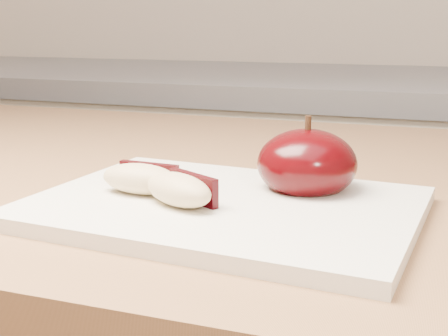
% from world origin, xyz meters
% --- Properties ---
extents(back_cabinet, '(2.40, 0.62, 0.94)m').
position_xyz_m(back_cabinet, '(0.00, 1.20, 0.47)').
color(back_cabinet, silver).
rests_on(back_cabinet, ground).
extents(cutting_board, '(0.30, 0.23, 0.01)m').
position_xyz_m(cutting_board, '(0.02, 0.35, 0.91)').
color(cutting_board, silver).
rests_on(cutting_board, island_counter).
extents(apple_half, '(0.10, 0.10, 0.07)m').
position_xyz_m(apple_half, '(0.07, 0.41, 0.93)').
color(apple_half, black).
rests_on(apple_half, cutting_board).
extents(apple_wedge_a, '(0.07, 0.04, 0.02)m').
position_xyz_m(apple_wedge_a, '(-0.05, 0.35, 0.92)').
color(apple_wedge_a, '#CDB282').
rests_on(apple_wedge_a, cutting_board).
extents(apple_wedge_b, '(0.07, 0.06, 0.02)m').
position_xyz_m(apple_wedge_b, '(-0.01, 0.33, 0.92)').
color(apple_wedge_b, '#CDB282').
rests_on(apple_wedge_b, cutting_board).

